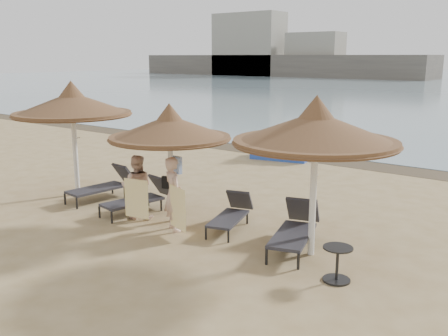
# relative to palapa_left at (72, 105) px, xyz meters

# --- Properties ---
(ground) EXTENTS (160.00, 160.00, 0.00)m
(ground) POSITION_rel_palapa_left_xyz_m (4.17, -0.69, -2.54)
(ground) COLOR tan
(ground) RESTS_ON ground
(wet_sand_strip) EXTENTS (200.00, 1.60, 0.01)m
(wet_sand_strip) POSITION_rel_palapa_left_xyz_m (4.17, 8.71, -2.54)
(wet_sand_strip) COLOR #4A3C27
(wet_sand_strip) RESTS_ON ground
(far_shore) EXTENTS (150.00, 54.80, 12.00)m
(far_shore) POSITION_rel_palapa_left_xyz_m (-20.93, 77.13, 0.37)
(far_shore) COLOR #61594E
(far_shore) RESTS_ON ground
(palapa_left) EXTENTS (3.22, 3.22, 3.19)m
(palapa_left) POSITION_rel_palapa_left_xyz_m (0.00, 0.00, 0.00)
(palapa_left) COLOR silver
(palapa_left) RESTS_ON ground
(palapa_center) EXTENTS (2.82, 2.82, 2.80)m
(palapa_center) POSITION_rel_palapa_left_xyz_m (3.72, -0.10, -0.31)
(palapa_center) COLOR silver
(palapa_center) RESTS_ON ground
(palapa_right) EXTENTS (3.16, 3.16, 3.13)m
(palapa_right) POSITION_rel_palapa_left_xyz_m (7.29, 0.07, -0.04)
(palapa_right) COLOR silver
(palapa_right) RESTS_ON ground
(lounger_far_left) EXTENTS (0.86, 2.03, 0.88)m
(lounger_far_left) POSITION_rel_palapa_left_xyz_m (0.95, 0.21, -2.14)
(lounger_far_left) COLOR black
(lounger_far_left) RESTS_ON ground
(lounger_near_left) EXTENTS (0.93, 1.97, 0.85)m
(lounger_near_left) POSITION_rel_palapa_left_xyz_m (2.60, -0.02, -2.16)
(lounger_near_left) COLOR black
(lounger_near_left) RESTS_ON ground
(lounger_near_right) EXTENTS (1.02, 1.79, 0.76)m
(lounger_near_right) POSITION_rel_palapa_left_xyz_m (5.11, 0.39, -2.20)
(lounger_near_right) COLOR black
(lounger_near_right) RESTS_ON ground
(lounger_far_right) EXTENTS (1.21, 2.12, 0.90)m
(lounger_far_right) POSITION_rel_palapa_left_xyz_m (6.85, 0.24, -2.13)
(lounger_far_right) COLOR black
(lounger_far_right) RESTS_ON ground
(side_table) EXTENTS (0.52, 0.52, 0.63)m
(side_table) POSITION_rel_palapa_left_xyz_m (8.21, -0.73, -2.24)
(side_table) COLOR black
(side_table) RESTS_ON ground
(person_left) EXTENTS (0.99, 0.93, 1.81)m
(person_left) POSITION_rel_palapa_left_xyz_m (2.92, -0.44, -1.64)
(person_left) COLOR #D0A68D
(person_left) RESTS_ON ground
(person_right) EXTENTS (1.06, 0.92, 1.95)m
(person_right) POSITION_rel_palapa_left_xyz_m (4.18, -0.53, -1.56)
(person_right) COLOR #D0A68D
(person_right) RESTS_ON ground
(towel_left) EXTENTS (0.65, 0.14, 0.92)m
(towel_left) POSITION_rel_palapa_left_xyz_m (3.27, -0.79, -1.91)
(towel_left) COLOR yellow
(towel_left) RESTS_ON ground
(towel_right) EXTENTS (0.64, 0.22, 0.93)m
(towel_right) POSITION_rel_palapa_left_xyz_m (4.53, -0.78, -1.90)
(towel_right) COLOR yellow
(towel_right) RESTS_ON ground
(bag_patterned) EXTENTS (0.33, 0.13, 0.41)m
(bag_patterned) POSITION_rel_palapa_left_xyz_m (3.72, 0.08, -1.20)
(bag_patterned) COLOR white
(bag_patterned) RESTS_ON ground
(bag_dark) EXTENTS (0.22, 0.12, 0.29)m
(bag_dark) POSITION_rel_palapa_left_xyz_m (3.72, -0.26, -1.56)
(bag_dark) COLOR black
(bag_dark) RESTS_ON ground
(pedal_boat) EXTENTS (2.37, 1.70, 1.00)m
(pedal_boat) POSITION_rel_palapa_left_xyz_m (1.94, 7.90, -2.17)
(pedal_boat) COLOR blue
(pedal_boat) RESTS_ON ground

